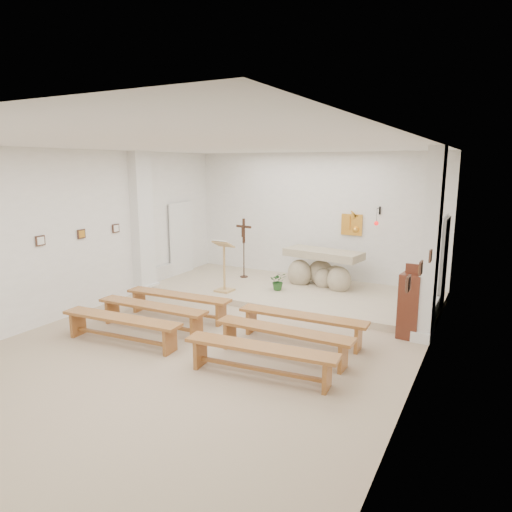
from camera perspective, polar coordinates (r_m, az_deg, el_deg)
The scene contains 29 objects.
ground at distance 8.51m, azimuth -5.35°, elevation -10.64°, with size 7.00×10.00×0.00m, color tan.
wall_left at distance 10.35m, azimuth -21.91°, elevation 2.60°, with size 0.02×10.00×3.50m, color white.
wall_right at distance 6.77m, azimuth 19.85°, elevation -1.51°, with size 0.02×10.00×3.50m, color white.
wall_back at distance 12.44m, azimuth 7.28°, elevation 4.67°, with size 7.00×0.02×3.50m, color white.
ceiling at distance 7.90m, azimuth -5.83°, elevation 13.55°, with size 7.00×10.00×0.02m, color silver.
sanctuary_platform at distance 11.41m, azimuth 4.38°, elevation -4.47°, with size 6.98×3.00×0.15m, color tan.
pilaster_left at distance 11.64m, azimuth -14.01°, elevation 3.97°, with size 0.26×0.55×3.50m, color white.
pilaster_right at distance 8.74m, azimuth 21.03°, elevation 1.18°, with size 0.26×0.55×3.50m, color white.
gold_wall_relief at distance 12.09m, azimuth 11.88°, elevation 3.85°, with size 0.55×0.04×0.55m, color gold.
sanctuary_lamp at distance 11.65m, azimuth 14.86°, elevation 4.23°, with size 0.11×0.36×0.44m.
station_frame_left_front at distance 9.85m, azimuth -25.36°, elevation 1.74°, with size 0.03×0.20×0.20m, color #42281D.
station_frame_left_mid at distance 10.47m, azimuth -20.99°, elevation 2.59°, with size 0.03×0.20×0.20m, color #42281D.
station_frame_left_rear at distance 11.14m, azimuth -17.13°, elevation 3.33°, with size 0.03×0.20×0.20m, color #42281D.
station_frame_right_front at distance 6.01m, azimuth 18.50°, elevation -3.29°, with size 0.03×0.20×0.20m, color #42281D.
station_frame_right_mid at distance 6.98m, azimuth 19.91°, elevation -1.41°, with size 0.03×0.20×0.20m, color #42281D.
station_frame_right_rear at distance 7.95m, azimuth 20.98°, elevation 0.02°, with size 0.03×0.20×0.20m, color #42281D.
radiator_left at distance 12.46m, azimuth -11.74°, elevation -2.38°, with size 0.10×0.85×0.52m, color silver.
radiator_right at distance 9.75m, azimuth 21.30°, elevation -6.80°, with size 0.10×0.85×0.52m, color silver.
altar at distance 11.68m, azimuth 8.23°, elevation -1.83°, with size 2.05×1.06×1.01m.
lectern at distance 11.00m, azimuth -4.04°, elevation -1.24°, with size 0.48×0.41×1.29m.
crucifix_stand at distance 12.32m, azimuth -1.54°, elevation 1.56°, with size 0.49×0.21×1.61m.
potted_plant at distance 11.20m, azimuth 2.81°, elevation -3.15°, with size 0.40×0.35×0.45m, color #235221.
donation_pedestal at distance 8.93m, azimuth 18.71°, elevation -5.89°, with size 0.41×0.41×1.41m.
bench_left_front at distance 9.78m, azimuth -9.71°, elevation -5.44°, with size 2.41×0.50×0.51m.
bench_right_front at distance 8.42m, azimuth 5.78°, elevation -8.11°, with size 2.41×0.47×0.51m.
bench_left_second at distance 9.17m, azimuth -12.88°, elevation -6.70°, with size 2.41×0.44×0.51m.
bench_right_second at distance 7.71m, azimuth 3.40°, elevation -9.95°, with size 2.40×0.38×0.51m.
bench_left_third at distance 8.60m, azimuth -16.50°, elevation -8.11°, with size 2.42×0.56×0.51m.
bench_right_third at distance 7.03m, azimuth 0.52°, elevation -12.12°, with size 2.42×0.60×0.51m.
Camera 1 is at (4.39, -6.56, 3.18)m, focal length 32.00 mm.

